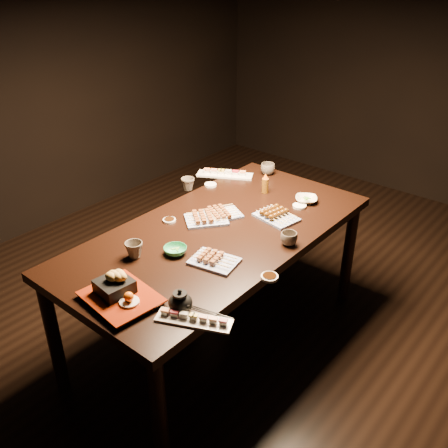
{
  "coord_description": "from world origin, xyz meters",
  "views": [
    {
      "loc": [
        1.59,
        -2.01,
        2.09
      ],
      "look_at": [
        0.07,
        -0.19,
        0.77
      ],
      "focal_mm": 40.0,
      "sensor_mm": 36.0,
      "label": 1
    }
  ],
  "objects_px": {
    "yakitori_plate_center": "(206,216)",
    "edamame_bowl_cream": "(306,200)",
    "teacup_near_left": "(134,250)",
    "condiment_bottle": "(265,183)",
    "yakitori_plate_right": "(214,258)",
    "tempura_tray": "(120,290)",
    "dining_table": "(218,287)",
    "teapot": "(180,300)",
    "sushi_platter_far": "(225,173)",
    "yakitori_plate_left": "(222,212)",
    "teacup_mid_right": "(289,239)",
    "sushi_platter_near": "(194,318)",
    "teacup_far_right": "(268,169)",
    "teacup_far_left": "(188,184)",
    "edamame_bowl_green": "(175,250)"
  },
  "relations": [
    {
      "from": "sushi_platter_near",
      "to": "edamame_bowl_green",
      "type": "relative_size",
      "value": 2.73
    },
    {
      "from": "teacup_near_left",
      "to": "condiment_bottle",
      "type": "distance_m",
      "value": 1.02
    },
    {
      "from": "teacup_mid_right",
      "to": "teacup_far_left",
      "type": "height_order",
      "value": "teacup_far_left"
    },
    {
      "from": "dining_table",
      "to": "teapot",
      "type": "distance_m",
      "value": 0.81
    },
    {
      "from": "yakitori_plate_left",
      "to": "teacup_near_left",
      "type": "relative_size",
      "value": 2.35
    },
    {
      "from": "sushi_platter_near",
      "to": "teacup_far_left",
      "type": "relative_size",
      "value": 3.76
    },
    {
      "from": "sushi_platter_far",
      "to": "yakitori_plate_left",
      "type": "xyz_separation_m",
      "value": [
        0.35,
        -0.45,
        0.0
      ]
    },
    {
      "from": "yakitori_plate_center",
      "to": "teacup_far_right",
      "type": "height_order",
      "value": "teacup_far_right"
    },
    {
      "from": "yakitori_plate_right",
      "to": "tempura_tray",
      "type": "distance_m",
      "value": 0.5
    },
    {
      "from": "yakitori_plate_left",
      "to": "edamame_bowl_cream",
      "type": "distance_m",
      "value": 0.53
    },
    {
      "from": "yakitori_plate_left",
      "to": "teacup_far_left",
      "type": "distance_m",
      "value": 0.41
    },
    {
      "from": "teacup_mid_right",
      "to": "teacup_near_left",
      "type": "bearing_deg",
      "value": -131.27
    },
    {
      "from": "edamame_bowl_green",
      "to": "tempura_tray",
      "type": "xyz_separation_m",
      "value": [
        0.09,
        -0.42,
        0.04
      ]
    },
    {
      "from": "teacup_far_right",
      "to": "edamame_bowl_cream",
      "type": "bearing_deg",
      "value": -24.73
    },
    {
      "from": "sushi_platter_far",
      "to": "teacup_far_left",
      "type": "distance_m",
      "value": 0.32
    },
    {
      "from": "yakitori_plate_center",
      "to": "teacup_mid_right",
      "type": "height_order",
      "value": "teacup_mid_right"
    },
    {
      "from": "edamame_bowl_green",
      "to": "teacup_near_left",
      "type": "height_order",
      "value": "teacup_near_left"
    },
    {
      "from": "teacup_near_left",
      "to": "teacup_far_left",
      "type": "distance_m",
      "value": 0.81
    },
    {
      "from": "yakitori_plate_center",
      "to": "yakitori_plate_right",
      "type": "distance_m",
      "value": 0.43
    },
    {
      "from": "tempura_tray",
      "to": "teacup_far_right",
      "type": "bearing_deg",
      "value": 107.99
    },
    {
      "from": "sushi_platter_near",
      "to": "yakitori_plate_right",
      "type": "height_order",
      "value": "yakitori_plate_right"
    },
    {
      "from": "dining_table",
      "to": "teacup_mid_right",
      "type": "distance_m",
      "value": 0.57
    },
    {
      "from": "edamame_bowl_cream",
      "to": "teacup_mid_right",
      "type": "distance_m",
      "value": 0.52
    },
    {
      "from": "sushi_platter_far",
      "to": "tempura_tray",
      "type": "height_order",
      "value": "tempura_tray"
    },
    {
      "from": "teacup_near_left",
      "to": "yakitori_plate_left",
      "type": "bearing_deg",
      "value": 85.09
    },
    {
      "from": "edamame_bowl_green",
      "to": "teacup_near_left",
      "type": "relative_size",
      "value": 1.31
    },
    {
      "from": "condiment_bottle",
      "to": "yakitori_plate_left",
      "type": "bearing_deg",
      "value": -90.69
    },
    {
      "from": "dining_table",
      "to": "teacup_far_right",
      "type": "relative_size",
      "value": 18.92
    },
    {
      "from": "yakitori_plate_center",
      "to": "yakitori_plate_left",
      "type": "xyz_separation_m",
      "value": [
        0.03,
        0.1,
        -0.0
      ]
    },
    {
      "from": "dining_table",
      "to": "teacup_near_left",
      "type": "bearing_deg",
      "value": -124.87
    },
    {
      "from": "sushi_platter_far",
      "to": "teapot",
      "type": "xyz_separation_m",
      "value": [
        0.77,
        -1.21,
        0.03
      ]
    },
    {
      "from": "sushi_platter_far",
      "to": "teacup_far_right",
      "type": "xyz_separation_m",
      "value": [
        0.2,
        0.21,
        0.01
      ]
    },
    {
      "from": "tempura_tray",
      "to": "teacup_far_left",
      "type": "distance_m",
      "value": 1.15
    },
    {
      "from": "edamame_bowl_green",
      "to": "tempura_tray",
      "type": "distance_m",
      "value": 0.43
    },
    {
      "from": "condiment_bottle",
      "to": "yakitori_plate_right",
      "type": "bearing_deg",
      "value": -70.9
    },
    {
      "from": "teacup_mid_right",
      "to": "condiment_bottle",
      "type": "height_order",
      "value": "condiment_bottle"
    },
    {
      "from": "yakitori_plate_left",
      "to": "edamame_bowl_green",
      "type": "distance_m",
      "value": 0.46
    },
    {
      "from": "dining_table",
      "to": "tempura_tray",
      "type": "distance_m",
      "value": 0.86
    },
    {
      "from": "yakitori_plate_left",
      "to": "teacup_far_left",
      "type": "xyz_separation_m",
      "value": [
        -0.39,
        0.13,
        0.01
      ]
    },
    {
      "from": "dining_table",
      "to": "sushi_platter_near",
      "type": "height_order",
      "value": "sushi_platter_near"
    },
    {
      "from": "teacup_mid_right",
      "to": "teapot",
      "type": "height_order",
      "value": "teapot"
    },
    {
      "from": "sushi_platter_far",
      "to": "yakitori_plate_center",
      "type": "xyz_separation_m",
      "value": [
        0.33,
        -0.55,
        0.01
      ]
    },
    {
      "from": "sushi_platter_far",
      "to": "yakitori_plate_left",
      "type": "height_order",
      "value": "yakitori_plate_left"
    },
    {
      "from": "edamame_bowl_green",
      "to": "teacup_mid_right",
      "type": "height_order",
      "value": "teacup_mid_right"
    },
    {
      "from": "yakitori_plate_center",
      "to": "edamame_bowl_cream",
      "type": "xyz_separation_m",
      "value": [
        0.3,
        0.56,
        -0.01
      ]
    },
    {
      "from": "yakitori_plate_center",
      "to": "yakitori_plate_left",
      "type": "distance_m",
      "value": 0.11
    },
    {
      "from": "yakitori_plate_center",
      "to": "teacup_far_left",
      "type": "xyz_separation_m",
      "value": [
        -0.36,
        0.23,
        0.01
      ]
    },
    {
      "from": "yakitori_plate_right",
      "to": "sushi_platter_far",
      "type": "bearing_deg",
      "value": 115.65
    },
    {
      "from": "edamame_bowl_green",
      "to": "teacup_mid_right",
      "type": "bearing_deg",
      "value": 48.64
    },
    {
      "from": "dining_table",
      "to": "teacup_far_left",
      "type": "relative_size",
      "value": 21.35
    }
  ]
}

